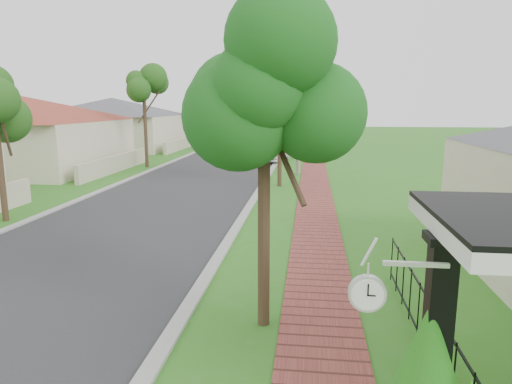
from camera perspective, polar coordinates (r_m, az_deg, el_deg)
The scene contains 15 objects.
ground at distance 8.01m, azimuth -17.13°, elevation -19.46°, with size 160.00×160.00×0.00m, color #32751B.
road at distance 27.24m, azimuth -5.97°, elevation 2.41°, with size 7.00×120.00×0.02m, color #28282B.
kerb_right at distance 26.67m, azimuth 1.71°, elevation 2.28°, with size 0.30×120.00×0.10m, color #9E9E99.
kerb_left at distance 28.26m, azimuth -13.21°, elevation 2.48°, with size 0.30×120.00×0.10m, color #9E9E99.
sidewalk at distance 26.57m, azimuth 7.30°, elevation 2.16°, with size 1.50×120.00×0.03m, color brown.
porch_post at distance 6.20m, azimuth 21.60°, elevation -17.43°, with size 0.48×0.48×2.52m.
picket_fence at distance 7.41m, azimuth 22.00°, elevation -17.71°, with size 0.03×8.02×1.00m.
street_trees at distance 33.63m, azimuth -3.30°, elevation 11.80°, with size 10.70×37.65×5.89m.
far_house_red at distance 31.86m, azimuth -27.71°, elevation 6.69°, with size 15.56×15.56×4.60m.
far_house_grey at distance 44.12m, azimuth -17.40°, elevation 8.25°, with size 15.56×15.56×4.60m.
parked_car_red at distance 37.68m, azimuth 2.44°, elevation 5.94°, with size 1.77×4.40×1.50m, color #5A190D.
parked_car_white at distance 32.53m, azimuth 2.22°, elevation 5.17°, with size 1.59×4.57×1.51m, color silver.
near_tree at distance 7.81m, azimuth 1.05°, elevation 11.73°, with size 2.01×2.01×5.15m.
utility_pole at distance 26.28m, azimuth 5.40°, elevation 10.36°, with size 1.20×0.24×7.42m.
station_clock at distance 5.32m, azimuth 14.16°, elevation -11.89°, with size 1.06×0.13×0.59m.
Camera 1 is at (2.99, -6.27, 3.98)m, focal length 32.00 mm.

